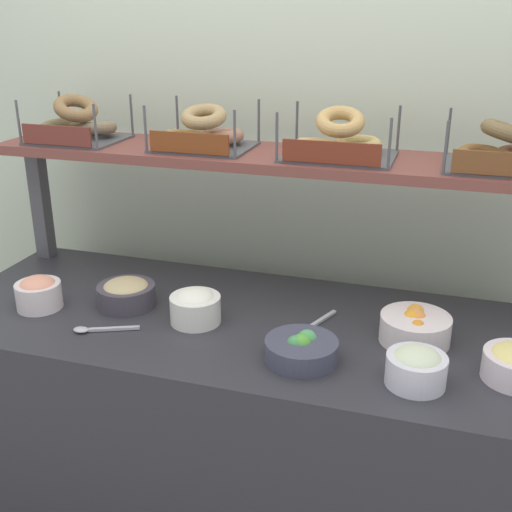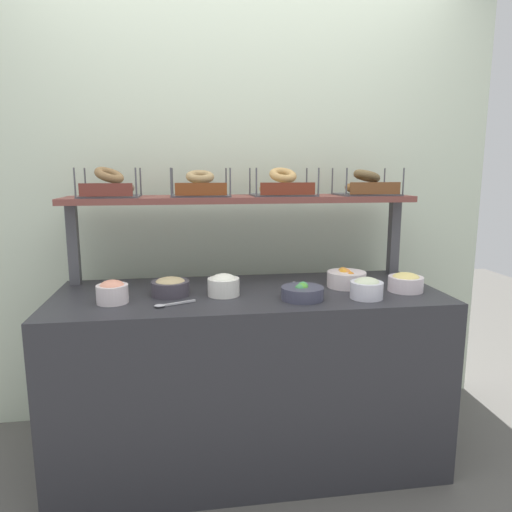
% 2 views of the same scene
% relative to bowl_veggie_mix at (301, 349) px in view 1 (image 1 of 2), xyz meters
% --- Properties ---
extents(back_wall, '(2.98, 0.06, 2.40)m').
position_rel_bowl_veggie_mix_xyz_m(back_wall, '(-0.22, 0.72, 0.32)').
color(back_wall, beige).
rests_on(back_wall, ground_plane).
extents(deli_counter, '(1.78, 0.70, 0.85)m').
position_rel_bowl_veggie_mix_xyz_m(deli_counter, '(-0.22, 0.17, -0.46)').
color(deli_counter, '#2D2D33').
rests_on(deli_counter, ground_plane).
extents(shelf_riser_left, '(0.05, 0.05, 0.40)m').
position_rel_bowl_veggie_mix_xyz_m(shelf_riser_left, '(-1.05, 0.44, 0.17)').
color(shelf_riser_left, '#4C4C51').
rests_on(shelf_riser_left, deli_counter).
extents(upper_shelf, '(1.74, 0.32, 0.03)m').
position_rel_bowl_veggie_mix_xyz_m(upper_shelf, '(-0.22, 0.44, 0.38)').
color(upper_shelf, brown).
rests_on(upper_shelf, shelf_riser_left).
extents(bowl_veggie_mix, '(0.19, 0.19, 0.07)m').
position_rel_bowl_veggie_mix_xyz_m(bowl_veggie_mix, '(0.00, 0.00, 0.00)').
color(bowl_veggie_mix, '#434458').
rests_on(bowl_veggie_mix, deli_counter).
extents(bowl_scallion_spread, '(0.14, 0.14, 0.09)m').
position_rel_bowl_veggie_mix_xyz_m(bowl_scallion_spread, '(0.28, -0.03, 0.02)').
color(bowl_scallion_spread, white).
rests_on(bowl_scallion_spread, deli_counter).
extents(bowl_hummus, '(0.17, 0.17, 0.08)m').
position_rel_bowl_veggie_mix_xyz_m(bowl_hummus, '(-0.57, 0.15, 0.01)').
color(bowl_hummus, '#423D47').
rests_on(bowl_hummus, deli_counter).
extents(bowl_lox_spread, '(0.13, 0.13, 0.10)m').
position_rel_bowl_veggie_mix_xyz_m(bowl_lox_spread, '(-0.82, 0.06, 0.02)').
color(bowl_lox_spread, white).
rests_on(bowl_lox_spread, deli_counter).
extents(bowl_cream_cheese, '(0.14, 0.14, 0.10)m').
position_rel_bowl_veggie_mix_xyz_m(bowl_cream_cheese, '(-0.34, 0.12, 0.02)').
color(bowl_cream_cheese, white).
rests_on(bowl_cream_cheese, deli_counter).
extents(bowl_fruit_salad, '(0.19, 0.19, 0.09)m').
position_rel_bowl_veggie_mix_xyz_m(bowl_fruit_salad, '(0.27, 0.19, 0.01)').
color(bowl_fruit_salad, white).
rests_on(bowl_fruit_salad, deli_counter).
extents(serving_spoon_near_plate, '(0.17, 0.08, 0.01)m').
position_rel_bowl_veggie_mix_xyz_m(serving_spoon_near_plate, '(-0.58, -0.02, -0.02)').
color(serving_spoon_near_plate, '#B7B7BC').
rests_on(serving_spoon_near_plate, deli_counter).
extents(serving_spoon_by_edge, '(0.09, 0.17, 0.01)m').
position_rel_bowl_veggie_mix_xyz_m(serving_spoon_by_edge, '(-0.01, 0.18, -0.02)').
color(serving_spoon_by_edge, '#B7B7BC').
rests_on(serving_spoon_by_edge, deli_counter).
extents(bagel_basket_poppy, '(0.28, 0.26, 0.15)m').
position_rel_bowl_veggie_mix_xyz_m(bagel_basket_poppy, '(-0.86, 0.42, 0.45)').
color(bagel_basket_poppy, '#4C4C51').
rests_on(bagel_basket_poppy, upper_shelf).
extents(bagel_basket_everything, '(0.29, 0.26, 0.14)m').
position_rel_bowl_veggie_mix_xyz_m(bagel_basket_everything, '(-0.42, 0.43, 0.44)').
color(bagel_basket_everything, '#4C4C51').
rests_on(bagel_basket_everything, upper_shelf).
extents(bagel_basket_sesame, '(0.32, 0.25, 0.15)m').
position_rel_bowl_veggie_mix_xyz_m(bagel_basket_sesame, '(-0.01, 0.42, 0.45)').
color(bagel_basket_sesame, '#4C4C51').
rests_on(bagel_basket_sesame, upper_shelf).
extents(bagel_basket_cinnamon_raisin, '(0.31, 0.26, 0.14)m').
position_rel_bowl_veggie_mix_xyz_m(bagel_basket_cinnamon_raisin, '(0.44, 0.42, 0.44)').
color(bagel_basket_cinnamon_raisin, '#4C4C51').
rests_on(bagel_basket_cinnamon_raisin, upper_shelf).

